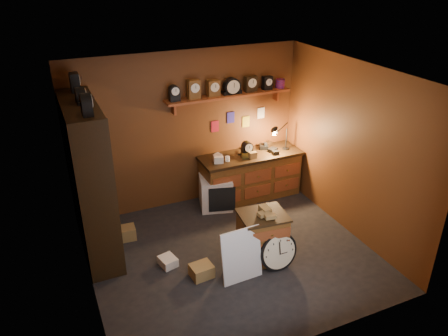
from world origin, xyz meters
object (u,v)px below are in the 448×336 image
shelving_unit (87,175)px  big_round_clock (278,252)px  low_cabinet (262,235)px  workbench (250,173)px

shelving_unit → big_round_clock: (2.26, -1.52, -0.97)m
low_cabinet → big_round_clock: bearing=-64.0°
workbench → shelving_unit: bearing=-170.1°
low_cabinet → workbench: bearing=74.5°
shelving_unit → workbench: shelving_unit is taller
shelving_unit → workbench: (2.84, 0.49, -0.78)m
big_round_clock → workbench: bearing=73.9°
workbench → big_round_clock: 2.10m
shelving_unit → low_cabinet: bearing=-29.7°
shelving_unit → workbench: size_ratio=1.40×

